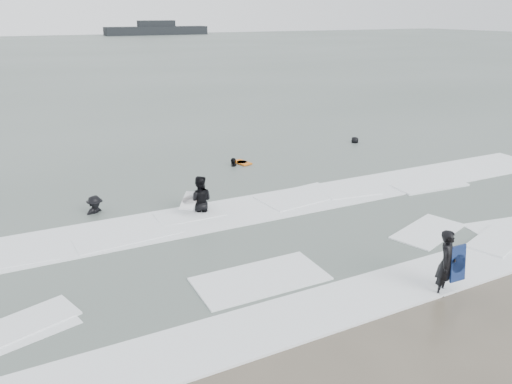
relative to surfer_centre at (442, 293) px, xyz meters
name	(u,v)px	position (x,y,z in m)	size (l,w,h in m)	color
ground	(340,290)	(-2.28, 1.30, 0.00)	(320.00, 320.00, 0.00)	brown
sea	(52,56)	(-2.28, 81.30, 0.06)	(320.00, 320.00, 0.00)	#47544C
surfer_centre	(442,293)	(0.00, 0.00, 0.00)	(0.65, 0.43, 1.78)	black
surfer_wading	(200,213)	(-3.73, 7.94, 0.00)	(0.95, 0.74, 1.95)	black
surfer_breaker	(96,215)	(-7.16, 9.42, 0.00)	(1.01, 0.58, 1.56)	black
surfer_right_near	(234,167)	(-0.35, 12.61, 0.00)	(0.93, 0.39, 1.59)	black
surfer_right_far	(355,144)	(7.40, 13.66, 0.00)	(0.75, 0.49, 1.53)	black
surf_foam	(274,235)	(-2.28, 5.00, 0.04)	(30.03, 9.06, 0.09)	white
bodyboards	(274,198)	(-1.26, 6.94, 0.50)	(5.13, 13.50, 1.25)	#10214E
vessel_horizon	(157,30)	(34.52, 151.16, 1.58)	(31.46, 5.62, 4.27)	black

